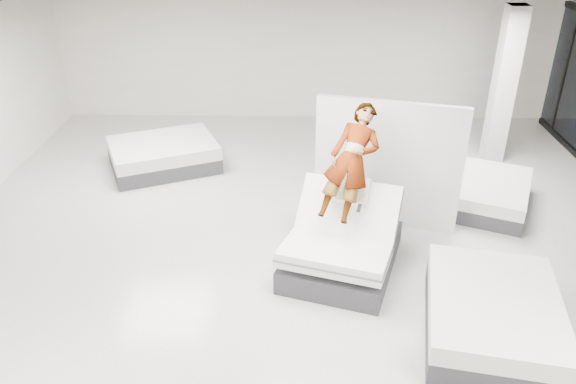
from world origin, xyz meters
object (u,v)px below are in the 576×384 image
object	(u,v)px
hero_bed	(342,245)
column	(504,86)
flat_bed_right_near	(492,316)
person	(350,181)
divider_panel	(387,165)
remote	(359,208)
flat_bed_right_far	(487,193)
flat_bed_left_far	(164,155)

from	to	relation	value
hero_bed	column	size ratio (longest dim) A/B	0.74
flat_bed_right_near	column	xyz separation A→B (m)	(1.64, 5.51, 1.31)
person	divider_panel	size ratio (longest dim) A/B	0.75
remote	hero_bed	bearing A→B (deg)	176.16
divider_panel	flat_bed_right_far	xyz separation A→B (m)	(1.97, 0.65, -0.85)
flat_bed_right_far	flat_bed_left_far	size ratio (longest dim) A/B	0.87
person	flat_bed_right_far	world-z (taller)	person
hero_bed	column	xyz separation A→B (m)	(3.47, 4.07, 1.21)
hero_bed	divider_panel	xyz separation A→B (m)	(0.79, 1.33, 0.71)
hero_bed	flat_bed_right_far	distance (m)	3.40
flat_bed_right_far	column	distance (m)	2.59
person	column	xyz separation A→B (m)	(3.37, 3.75, 0.29)
flat_bed_right_near	flat_bed_left_far	distance (m)	7.20
person	divider_panel	distance (m)	1.24
flat_bed_left_far	column	world-z (taller)	column
flat_bed_right_far	person	bearing A→B (deg)	-148.05
flat_bed_right_near	hero_bed	bearing A→B (deg)	141.72
hero_bed	person	size ratio (longest dim) A/B	1.31
column	flat_bed_right_far	bearing A→B (deg)	-108.72
remote	divider_panel	xyz separation A→B (m)	(0.59, 1.41, 0.02)
hero_bed	remote	bearing A→B (deg)	-21.04
hero_bed	person	distance (m)	0.98
hero_bed	flat_bed_left_far	xyz separation A→B (m)	(-3.46, 3.45, -0.10)
flat_bed_right_near	person	bearing A→B (deg)	134.43
column	hero_bed	bearing A→B (deg)	-130.43
divider_panel	flat_bed_right_near	size ratio (longest dim) A/B	1.01
remote	flat_bed_right_far	xyz separation A→B (m)	(2.55, 2.06, -0.83)
flat_bed_right_near	flat_bed_left_far	bearing A→B (deg)	137.22
flat_bed_right_far	remote	bearing A→B (deg)	-141.12
remote	flat_bed_right_far	world-z (taller)	remote
flat_bed_right_far	flat_bed_left_far	bearing A→B (deg)	166.66
flat_bed_right_far	column	xyz separation A→B (m)	(0.71, 2.09, 1.35)
hero_bed	flat_bed_left_far	distance (m)	4.89
hero_bed	person	world-z (taller)	person
remote	flat_bed_right_far	bearing A→B (deg)	56.08
flat_bed_right_near	flat_bed_right_far	bearing A→B (deg)	74.75
divider_panel	flat_bed_left_far	bearing A→B (deg)	168.39
person	flat_bed_left_far	xyz separation A→B (m)	(-3.56, 3.13, -1.03)
person	column	size ratio (longest dim) A/B	0.57
hero_bed	flat_bed_right_far	bearing A→B (deg)	35.66
hero_bed	flat_bed_right_far	xyz separation A→B (m)	(2.76, 1.98, -0.14)
person	flat_bed_right_far	bearing A→B (deg)	49.15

